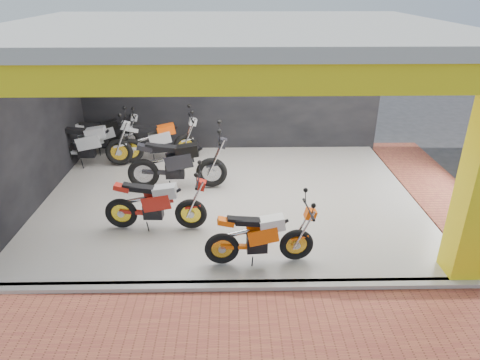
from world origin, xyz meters
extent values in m
plane|color=#2D2D30|center=(0.00, 0.00, 0.00)|extent=(80.00, 80.00, 0.00)
cube|color=silver|center=(0.00, 2.00, 0.05)|extent=(8.00, 6.00, 0.10)
cube|color=beige|center=(0.00, 2.00, 3.60)|extent=(8.40, 6.40, 0.20)
cube|color=black|center=(0.00, 5.10, 1.75)|extent=(8.20, 0.20, 3.50)
cube|color=black|center=(-4.10, 2.00, 1.75)|extent=(0.20, 6.20, 3.50)
cube|color=yellow|center=(0.00, -1.00, 3.30)|extent=(8.40, 0.30, 0.40)
cube|color=yellow|center=(4.00, 2.00, 3.30)|extent=(0.30, 6.40, 0.40)
cube|color=silver|center=(0.00, -1.02, 0.05)|extent=(8.00, 0.20, 0.10)
cube|color=brown|center=(0.00, -1.80, 0.01)|extent=(9.00, 1.40, 0.03)
cube|color=brown|center=(4.80, 2.00, 0.01)|extent=(1.40, 7.00, 0.03)
camera|label=1|loc=(0.07, -6.40, 4.41)|focal=32.00mm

